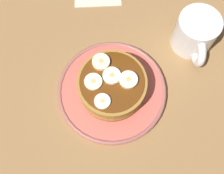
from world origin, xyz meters
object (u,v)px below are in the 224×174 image
(banana_slice_1, at_px, (101,62))
(banana_slice_2, at_px, (102,101))
(pancake_stack, at_px, (112,86))
(coffee_mug, at_px, (195,34))
(plate, at_px, (112,91))
(banana_slice_4, at_px, (93,79))
(banana_slice_3, at_px, (128,81))
(banana_slice_0, at_px, (112,76))

(banana_slice_1, xyz_separation_m, banana_slice_2, (0.08, -0.00, -0.00))
(pancake_stack, distance_m, coffee_mug, 0.21)
(banana_slice_1, bearing_deg, plate, 26.24)
(coffee_mug, bearing_deg, pancake_stack, -59.37)
(pancake_stack, distance_m, banana_slice_1, 0.05)
(banana_slice_4, bearing_deg, banana_slice_3, 84.64)
(banana_slice_0, distance_m, banana_slice_2, 0.05)
(plate, relative_size, banana_slice_3, 6.38)
(pancake_stack, height_order, banana_slice_4, banana_slice_4)
(banana_slice_2, relative_size, banana_slice_3, 0.86)
(banana_slice_0, distance_m, banana_slice_4, 0.04)
(banana_slice_2, bearing_deg, plate, 153.56)
(coffee_mug, bearing_deg, banana_slice_1, -71.43)
(plate, relative_size, banana_slice_1, 6.54)
(pancake_stack, bearing_deg, plate, -115.61)
(plate, xyz_separation_m, pancake_stack, (0.00, 0.00, 0.03))
(plate, xyz_separation_m, banana_slice_4, (-0.00, -0.03, 0.06))
(plate, relative_size, banana_slice_0, 6.44)
(banana_slice_4, bearing_deg, banana_slice_2, 19.73)
(plate, relative_size, banana_slice_4, 6.60)
(plate, distance_m, banana_slice_1, 0.07)
(banana_slice_2, bearing_deg, banana_slice_3, 126.88)
(banana_slice_0, relative_size, banana_slice_3, 0.99)
(banana_slice_1, relative_size, banana_slice_2, 1.14)
(plate, height_order, pancake_stack, pancake_stack)
(pancake_stack, distance_m, banana_slice_0, 0.03)
(banana_slice_0, relative_size, banana_slice_2, 1.15)
(plate, bearing_deg, banana_slice_1, -153.76)
(pancake_stack, relative_size, banana_slice_1, 4.12)
(pancake_stack, relative_size, banana_slice_0, 4.06)
(pancake_stack, distance_m, banana_slice_4, 0.04)
(pancake_stack, height_order, coffee_mug, coffee_mug)
(banana_slice_0, xyz_separation_m, banana_slice_2, (0.05, -0.02, -0.00))
(banana_slice_2, xyz_separation_m, banana_slice_4, (-0.04, -0.02, 0.00))
(banana_slice_1, bearing_deg, banana_slice_2, -0.12)
(banana_slice_3, xyz_separation_m, banana_slice_4, (-0.01, -0.07, -0.00))
(coffee_mug, bearing_deg, banana_slice_4, -64.75)
(plate, distance_m, banana_slice_4, 0.07)
(plate, xyz_separation_m, banana_slice_2, (0.04, -0.02, 0.06))
(plate, bearing_deg, coffee_mug, 120.51)
(banana_slice_3, bearing_deg, plate, -92.89)
(banana_slice_3, bearing_deg, banana_slice_0, -111.50)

